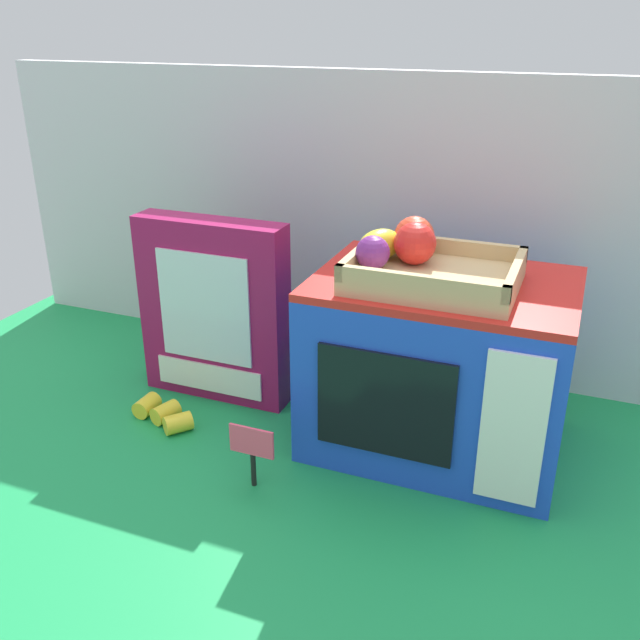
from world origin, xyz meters
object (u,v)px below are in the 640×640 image
(food_groups_crate, at_px, (421,262))
(loose_toy_banana, at_px, (163,414))
(cookie_set_box, at_px, (214,311))
(price_sign, at_px, (252,448))
(toy_microwave, at_px, (439,365))

(food_groups_crate, distance_m, loose_toy_banana, 0.51)
(cookie_set_box, distance_m, loose_toy_banana, 0.20)
(food_groups_crate, relative_size, cookie_set_box, 0.76)
(cookie_set_box, relative_size, loose_toy_banana, 2.63)
(food_groups_crate, bearing_deg, loose_toy_banana, -166.64)
(food_groups_crate, relative_size, price_sign, 2.49)
(cookie_set_box, height_order, loose_toy_banana, cookie_set_box)
(toy_microwave, xyz_separation_m, loose_toy_banana, (-0.45, -0.11, -0.12))
(toy_microwave, xyz_separation_m, cookie_set_box, (-0.41, 0.01, 0.02))
(cookie_set_box, height_order, price_sign, cookie_set_box)
(food_groups_crate, xyz_separation_m, loose_toy_banana, (-0.41, -0.10, -0.29))
(food_groups_crate, height_order, loose_toy_banana, food_groups_crate)
(cookie_set_box, bearing_deg, food_groups_crate, -4.41)
(toy_microwave, height_order, cookie_set_box, cookie_set_box)
(toy_microwave, height_order, food_groups_crate, food_groups_crate)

